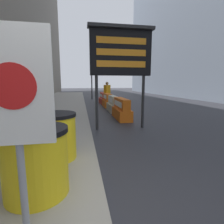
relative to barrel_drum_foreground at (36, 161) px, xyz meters
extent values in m
plane|color=#2D2D33|center=(0.87, -0.48, -0.59)|extent=(120.00, 120.00, 0.00)
cylinder|color=#4C3D2D|center=(-2.76, 7.84, 0.98)|extent=(0.36, 0.36, 2.84)
cylinder|color=#4C3D2D|center=(-2.62, 7.45, 2.29)|extent=(0.92, 0.45, 1.28)
cylinder|color=#4C3D2D|center=(-3.28, 7.79, 2.33)|extent=(0.25, 1.15, 1.11)
cylinder|color=#4C3D2D|center=(-2.97, 8.42, 2.17)|extent=(1.26, 0.63, 1.14)
cylinder|color=yellow|center=(0.00, 0.00, -0.03)|extent=(0.79, 0.79, 0.81)
cylinder|color=black|center=(0.00, 0.00, 0.40)|extent=(0.83, 0.83, 0.06)
cylinder|color=yellow|center=(0.07, 1.09, -0.03)|extent=(0.79, 0.79, 0.81)
cylinder|color=black|center=(0.07, 1.09, 0.40)|extent=(0.83, 0.83, 0.06)
cylinder|color=gray|center=(0.08, -0.74, 0.26)|extent=(0.06, 0.06, 1.39)
cube|color=white|center=(0.08, -0.76, 0.96)|extent=(0.59, 0.04, 0.93)
cylinder|color=red|center=(0.08, -0.79, 0.96)|extent=(0.36, 0.01, 0.36)
cylinder|color=#28282B|center=(1.10, 3.62, 0.33)|extent=(0.10, 0.10, 1.83)
cylinder|color=#28282B|center=(2.74, 3.62, 0.33)|extent=(0.10, 0.10, 1.83)
cube|color=black|center=(1.92, 3.62, 1.97)|extent=(2.04, 0.24, 1.46)
cube|color=#28282B|center=(1.92, 3.55, 2.75)|extent=(2.16, 0.34, 0.10)
cube|color=orange|center=(1.92, 3.49, 2.34)|extent=(1.63, 0.02, 0.20)
cube|color=orange|center=(1.92, 3.49, 1.97)|extent=(1.63, 0.02, 0.20)
cube|color=orange|center=(1.92, 3.49, 1.61)|extent=(1.63, 0.02, 0.20)
cube|color=orange|center=(2.36, 5.30, -0.36)|extent=(0.56, 1.81, 0.46)
cube|color=orange|center=(2.36, 5.30, 0.10)|extent=(0.33, 1.81, 0.46)
cube|color=white|center=(2.18, 5.30, 0.10)|extent=(0.02, 1.45, 0.23)
cube|color=beige|center=(2.36, 7.41, -0.37)|extent=(0.53, 1.60, 0.44)
cube|color=beige|center=(2.36, 7.41, 0.07)|extent=(0.32, 1.60, 0.44)
cube|color=white|center=(2.19, 7.41, 0.07)|extent=(0.02, 1.28, 0.22)
cube|color=orange|center=(2.36, 9.49, -0.36)|extent=(0.58, 1.64, 0.45)
cube|color=orange|center=(2.36, 9.49, 0.09)|extent=(0.35, 1.64, 0.45)
cube|color=white|center=(2.18, 9.49, 0.09)|extent=(0.02, 1.31, 0.23)
cube|color=red|center=(2.36, 11.55, -0.38)|extent=(0.61, 2.02, 0.42)
cube|color=red|center=(2.36, 11.55, 0.04)|extent=(0.37, 2.02, 0.42)
cube|color=white|center=(2.17, 11.55, 0.04)|extent=(0.02, 1.62, 0.21)
cube|color=black|center=(2.47, 8.88, -0.57)|extent=(0.39, 0.39, 0.04)
cone|color=orange|center=(2.47, 8.88, -0.22)|extent=(0.31, 0.31, 0.66)
cylinder|color=white|center=(2.47, 8.88, -0.19)|extent=(0.18, 0.18, 0.09)
cylinder|color=#2D2D30|center=(1.71, 15.82, 1.34)|extent=(0.12, 0.12, 3.86)
cube|color=black|center=(1.71, 15.66, 2.85)|extent=(0.28, 0.28, 0.84)
sphere|color=#360605|center=(1.71, 15.51, 3.13)|extent=(0.15, 0.15, 0.15)
sphere|color=#392C06|center=(1.71, 15.51, 2.85)|extent=(0.15, 0.15, 0.15)
sphere|color=green|center=(1.71, 15.51, 2.57)|extent=(0.15, 0.15, 0.15)
cylinder|color=#514C42|center=(2.39, 10.36, -0.18)|extent=(0.14, 0.14, 0.82)
cylinder|color=#514C42|center=(2.54, 10.36, -0.18)|extent=(0.14, 0.14, 0.82)
cube|color=orange|center=(2.47, 10.36, 0.56)|extent=(0.51, 0.49, 0.65)
sphere|color=#AD7F4D|center=(2.47, 10.36, 0.99)|extent=(0.23, 0.23, 0.23)
camera|label=1|loc=(0.59, -2.23, 0.98)|focal=28.00mm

